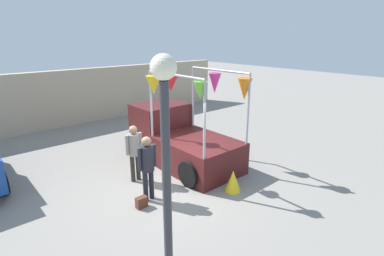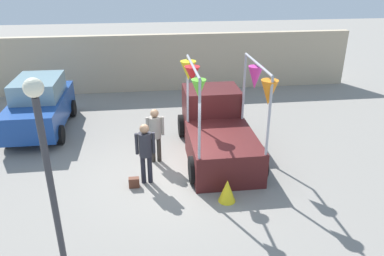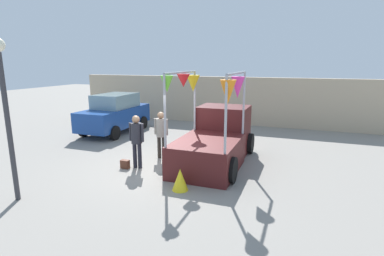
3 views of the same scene
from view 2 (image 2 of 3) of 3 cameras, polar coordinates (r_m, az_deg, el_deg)
ground_plane at (r=10.70m, az=-2.65°, el=-7.31°), size 60.00×60.00×0.00m
vendor_truck at (r=11.69m, az=3.70°, el=0.17°), size 2.36×4.07×3.11m
parked_car at (r=14.27m, az=-22.13°, el=3.30°), size 1.88×4.00×1.88m
person_customer at (r=9.97m, az=-7.12°, el=-3.05°), size 0.53×0.34×1.74m
person_vendor at (r=11.03m, az=-5.63°, el=-0.39°), size 0.53×0.34×1.69m
handbag at (r=10.25m, az=-8.82°, el=-8.21°), size 0.28×0.16×0.28m
street_lamp at (r=6.75m, az=-21.40°, el=-4.04°), size 0.32×0.32×3.93m
brick_boundary_wall at (r=17.62m, az=-4.97°, el=9.88°), size 18.00×0.36×2.60m
folded_kite_bundle_sunflower at (r=9.55m, az=5.38°, el=-9.49°), size 0.56×0.56×0.60m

